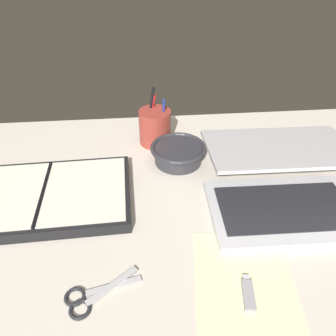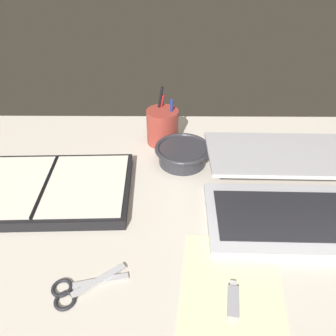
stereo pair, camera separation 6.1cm
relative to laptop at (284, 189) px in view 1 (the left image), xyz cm
name	(u,v)px [view 1 (the left image)]	position (x,y,z in cm)	size (l,w,h in cm)	color
desk_top	(189,222)	(-22.04, -2.78, -6.04)	(140.00, 100.00, 2.00)	beige
laptop	(284,189)	(0.00, 0.00, 0.00)	(34.74, 31.52, 14.40)	silver
bowl	(178,153)	(-22.11, 20.00, -2.16)	(15.49, 15.49, 5.13)	#2D2D33
pen_cup	(155,127)	(-27.81, 30.74, 0.28)	(9.46, 9.46, 16.61)	#9E382D
planner	(45,196)	(-55.82, 6.33, -3.54)	(41.33, 26.94, 3.18)	black
scissors	(87,298)	(-43.04, -20.78, -4.70)	(13.98, 9.81, 0.80)	#B7B7BC
paper_sheet_front	(246,291)	(-14.34, -21.72, -4.96)	(18.47, 27.15, 0.16)	#F4EFB2
usb_drive	(248,294)	(-14.27, -22.69, -4.54)	(2.90, 7.36, 1.00)	#99999E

